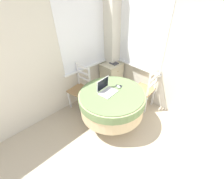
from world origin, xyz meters
TOP-DOWN VIEW (x-y plane):
  - corner_room_shell at (1.34, 1.92)m, footprint 4.54×4.86m
  - round_dining_table at (1.14, 1.89)m, footprint 1.18×1.18m
  - laptop at (1.09, 1.98)m, footprint 0.31×0.27m
  - computer_mouse at (1.33, 1.91)m, footprint 0.05×0.08m
  - cell_phone at (1.38, 1.95)m, footprint 0.10×0.13m
  - dining_chair_near_back_window at (1.08, 2.77)m, footprint 0.46×0.45m
  - dining_chair_near_right_window at (2.02, 1.75)m, footprint 0.42×0.43m
  - corner_cabinet at (2.01, 2.75)m, footprint 0.48×0.44m
  - book_on_cabinet at (2.05, 2.71)m, footprint 0.15×0.18m

SIDE VIEW (x-z plane):
  - corner_cabinet at x=2.01m, z-range 0.00..0.74m
  - dining_chair_near_back_window at x=1.08m, z-range -0.03..0.95m
  - dining_chair_near_right_window at x=2.02m, z-range -0.03..0.95m
  - round_dining_table at x=1.14m, z-range 0.20..0.97m
  - book_on_cabinet at x=2.05m, z-range 0.73..0.76m
  - cell_phone at x=1.38m, z-range 0.77..0.78m
  - computer_mouse at x=1.33m, z-range 0.77..0.81m
  - laptop at x=1.09m, z-range 0.70..0.94m
  - corner_room_shell at x=1.34m, z-range 0.00..2.55m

